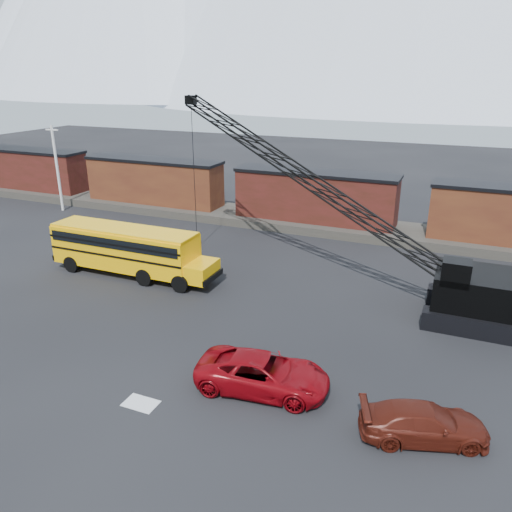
# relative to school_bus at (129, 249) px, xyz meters

# --- Properties ---
(ground) EXTENTS (160.00, 160.00, 0.00)m
(ground) POSITION_rel_school_bus_xyz_m (8.11, -7.19, -1.79)
(ground) COLOR black
(ground) RESTS_ON ground
(gravel_berm) EXTENTS (120.00, 5.00, 0.70)m
(gravel_berm) POSITION_rel_school_bus_xyz_m (8.11, 14.81, -1.44)
(gravel_berm) COLOR #454039
(gravel_berm) RESTS_ON ground
(boxcar_west_far) EXTENTS (13.70, 3.10, 4.17)m
(boxcar_west_far) POSITION_rel_school_bus_xyz_m (-23.89, 14.81, 0.97)
(boxcar_west_far) COLOR #501916
(boxcar_west_far) RESTS_ON gravel_berm
(boxcar_west_near) EXTENTS (13.70, 3.10, 4.17)m
(boxcar_west_near) POSITION_rel_school_bus_xyz_m (-7.89, 14.81, 0.97)
(boxcar_west_near) COLOR #461E14
(boxcar_west_near) RESTS_ON gravel_berm
(boxcar_mid) EXTENTS (13.70, 3.10, 4.17)m
(boxcar_mid) POSITION_rel_school_bus_xyz_m (8.11, 14.81, 0.97)
(boxcar_mid) COLOR #501916
(boxcar_mid) RESTS_ON gravel_berm
(utility_pole) EXTENTS (1.40, 0.24, 8.00)m
(utility_pole) POSITION_rel_school_bus_xyz_m (-15.89, 10.81, 2.36)
(utility_pole) COLOR silver
(utility_pole) RESTS_ON ground
(snow_patch) EXTENTS (1.40, 0.90, 0.02)m
(snow_patch) POSITION_rel_school_bus_xyz_m (8.61, -11.19, -1.78)
(snow_patch) COLOR silver
(snow_patch) RESTS_ON ground
(school_bus) EXTENTS (11.65, 2.65, 3.19)m
(school_bus) POSITION_rel_school_bus_xyz_m (0.00, 0.00, 0.00)
(school_bus) COLOR #F8B005
(school_bus) RESTS_ON ground
(red_pickup) EXTENTS (5.89, 3.24, 1.56)m
(red_pickup) POSITION_rel_school_bus_xyz_m (12.81, -8.33, -1.01)
(red_pickup) COLOR maroon
(red_pickup) RESTS_ON ground
(maroon_suv) EXTENTS (4.99, 3.27, 1.35)m
(maroon_suv) POSITION_rel_school_bus_xyz_m (19.36, -8.84, -1.12)
(maroon_suv) COLOR #4D170D
(maroon_suv) RESTS_ON ground
(crawler_crane) EXTENTS (22.97, 7.15, 11.30)m
(crawler_crane) POSITION_rel_school_bus_xyz_m (10.79, 4.03, 4.64)
(crawler_crane) COLOR black
(crawler_crane) RESTS_ON ground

